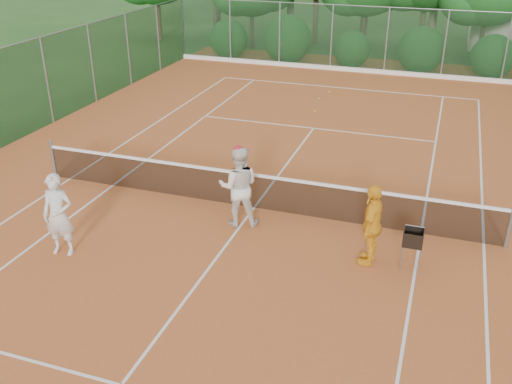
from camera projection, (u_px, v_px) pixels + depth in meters
ground at (254, 209)px, 14.43m from camera, size 120.00×120.00×0.00m
clay_court at (254, 209)px, 14.43m from camera, size 18.00×36.00×0.02m
tennis_net at (254, 190)px, 14.20m from camera, size 11.97×0.10×1.10m
player_white at (58, 215)px, 12.13m from camera, size 0.74×0.55×1.86m
player_center_grp at (239, 186)px, 13.29m from camera, size 1.14×1.00×2.00m
player_yellow at (372, 225)px, 11.80m from camera, size 0.56×1.10×1.81m
ball_hopper at (413, 238)px, 11.69m from camera, size 0.39×0.39×0.89m
stray_ball_a at (319, 99)px, 23.02m from camera, size 0.07×0.07×0.07m
stray_ball_b at (330, 92)px, 23.91m from camera, size 0.07×0.07×0.07m
stray_ball_c at (315, 111)px, 21.55m from camera, size 0.07×0.07×0.07m
court_markings at (254, 208)px, 14.42m from camera, size 11.03×23.83×0.01m
fence_back at (359, 39)px, 26.55m from camera, size 18.07×0.07×3.00m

